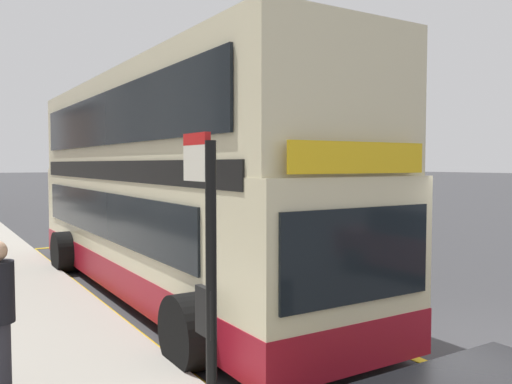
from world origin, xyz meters
TOP-DOWN VIEW (x-y plane):
  - ground_plane at (0.00, 32.00)m, footprint 260.00×260.00m
  - double_decker_bus at (-2.46, 5.50)m, footprint 3.26×11.41m
  - bus_bay_markings at (-2.50, 5.51)m, footprint 3.00×14.67m
  - bus_stop_sign at (-4.73, -0.85)m, footprint 0.09×0.51m

SIDE VIEW (x-z plane):
  - ground_plane at x=0.00m, z-range 0.00..0.00m
  - bus_bay_markings at x=-2.50m, z-range 0.00..0.01m
  - bus_stop_sign at x=-4.73m, z-range 0.38..3.14m
  - double_decker_bus at x=-2.46m, z-range -0.13..4.27m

